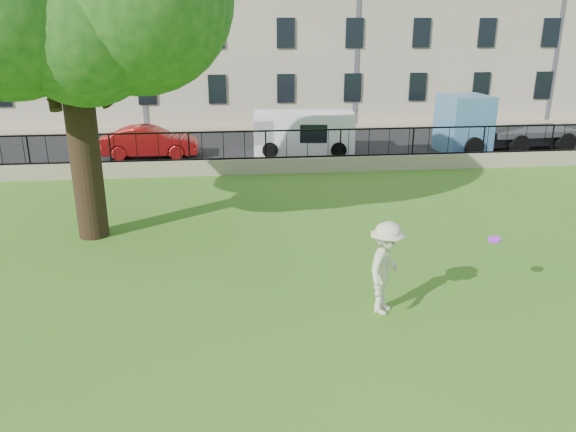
{
  "coord_description": "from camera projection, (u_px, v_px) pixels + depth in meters",
  "views": [
    {
      "loc": [
        -1.57,
        -9.82,
        5.67
      ],
      "look_at": [
        -0.07,
        3.5,
        1.07
      ],
      "focal_mm": 35.0,
      "sensor_mm": 36.0,
      "label": 1
    }
  ],
  "objects": [
    {
      "name": "sidewalk",
      "position": [
        253.0,
        128.0,
        31.8
      ],
      "size": [
        60.0,
        1.4,
        0.12
      ],
      "primitive_type": "cube",
      "color": "tan",
      "rests_on": "ground"
    },
    {
      "name": "street",
      "position": [
        259.0,
        148.0,
        26.93
      ],
      "size": [
        60.0,
        9.0,
        0.01
      ],
      "primitive_type": "cube",
      "color": "black",
      "rests_on": "ground"
    },
    {
      "name": "ground",
      "position": [
        311.0,
        323.0,
        11.23
      ],
      "size": [
        120.0,
        120.0,
        0.0
      ],
      "primitive_type": "plane",
      "color": "#3A761C",
      "rests_on": "ground"
    },
    {
      "name": "retaining_wall",
      "position": [
        266.0,
        166.0,
        22.42
      ],
      "size": [
        50.0,
        0.4,
        0.6
      ],
      "primitive_type": "cube",
      "color": "tan",
      "rests_on": "ground"
    },
    {
      "name": "building_row",
      "position": [
        246.0,
        3.0,
        34.9
      ],
      "size": [
        56.4,
        10.4,
        13.8
      ],
      "color": "beige",
      "rests_on": "ground"
    },
    {
      "name": "man",
      "position": [
        386.0,
        268.0,
        11.38
      ],
      "size": [
        1.32,
        1.46,
        1.96
      ],
      "primitive_type": "imported",
      "rotation": [
        0.0,
        0.0,
        0.97
      ],
      "color": "beige",
      "rests_on": "ground"
    },
    {
      "name": "white_van",
      "position": [
        304.0,
        133.0,
        25.61
      ],
      "size": [
        4.67,
        2.24,
        1.89
      ],
      "primitive_type": "cube",
      "rotation": [
        0.0,
        0.0,
        -0.11
      ],
      "color": "white",
      "rests_on": "street"
    },
    {
      "name": "blue_truck",
      "position": [
        505.0,
        122.0,
        26.24
      ],
      "size": [
        6.41,
        2.81,
        2.61
      ],
      "primitive_type": "cube",
      "rotation": [
        0.0,
        0.0,
        0.1
      ],
      "color": "#4E85B8",
      "rests_on": "street"
    },
    {
      "name": "red_sedan",
      "position": [
        150.0,
        142.0,
        24.96
      ],
      "size": [
        4.22,
        1.53,
        1.38
      ],
      "primitive_type": "imported",
      "rotation": [
        0.0,
        0.0,
        1.56
      ],
      "color": "#AF1516",
      "rests_on": "street"
    },
    {
      "name": "iron_railing",
      "position": [
        266.0,
        145.0,
        22.14
      ],
      "size": [
        50.0,
        0.05,
        1.13
      ],
      "color": "black",
      "rests_on": "retaining_wall"
    },
    {
      "name": "frisbee",
      "position": [
        494.0,
        239.0,
        11.84
      ],
      "size": [
        0.34,
        0.34,
        0.12
      ],
      "primitive_type": "cylinder",
      "rotation": [
        0.21,
        -0.14,
        -0.34
      ],
      "color": "#A92AF0"
    }
  ]
}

